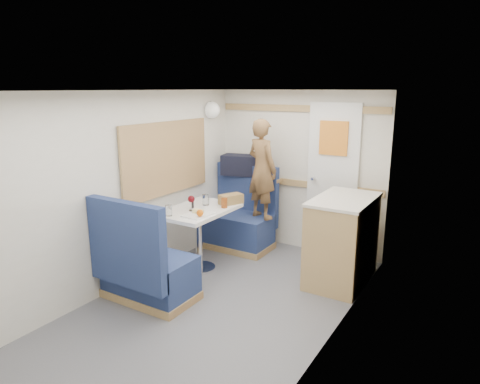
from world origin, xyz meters
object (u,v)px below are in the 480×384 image
Objects in this scene: tray at (198,215)px; tumbler_left at (169,211)px; bench_near at (145,272)px; duffel_bag at (243,165)px; galley_counter at (342,239)px; beer_glass at (224,203)px; tumbler_right at (206,200)px; dome_light at (212,110)px; person at (262,169)px; pepper_grinder at (192,204)px; bench_far at (239,224)px; bread_loaf at (231,199)px; dinette_table at (199,222)px; orange_fruit at (200,213)px; wine_glass at (191,200)px; cheese_block at (198,211)px.

tray is 2.69× the size of tumbler_left.
duffel_bag is at bearing 92.54° from bench_near.
tumbler_left is (-1.57, -0.92, 0.31)m from galley_counter.
tumbler_right is at bearing -176.59° from beer_glass.
dome_light is 1.00m from person.
tray is at bearing 33.58° from tumbler_left.
tumbler_left is 1.30× the size of pepper_grinder.
bench_far is 3.95× the size of bread_loaf.
pepper_grinder is at bearing 84.23° from person.
dinette_table is at bearing -98.93° from duffel_bag.
tumbler_left is at bearing -98.64° from tumbler_right.
orange_fruit is at bearing -41.14° from pepper_grinder.
galley_counter is 1.52m from orange_fruit.
tray is (0.15, 0.66, 0.43)m from bench_near.
person is at bearing 80.46° from tray.
bench_near is 3.42× the size of tray.
galley_counter is 0.75× the size of person.
orange_fruit is 0.43× the size of wine_glass.
tumbler_left is (-0.10, 0.49, 0.48)m from bench_near.
person is at bearing 68.75° from dinette_table.
person is at bearing 80.83° from beer_glass.
orange_fruit is at bearing 103.62° from person.
tray is at bearing -100.19° from beer_glass.
dinette_table is 0.29m from wine_glass.
person is at bearing 79.20° from cheese_block.
tray is 3.51× the size of pepper_grinder.
galley_counter reaches higher than bread_loaf.
wine_glass is (-0.24, 0.17, 0.07)m from orange_fruit.
tray is (0.15, -1.07, 0.43)m from bench_far.
bench_near is 0.80m from tray.
tumbler_right is at bearing 96.32° from dinette_table.
dome_light reaches higher than pepper_grinder.
dinette_table is 10.52× the size of pepper_grinder.
dome_light is at bearing 132.76° from beer_glass.
beer_glass reaches higher than pepper_grinder.
tray is at bearing -81.75° from bench_far.
tray is at bearing 76.78° from bench_near.
cheese_block is at bearing -82.61° from bench_far.
cheese_block is at bearing -62.98° from dome_light.
cheese_block is 0.19m from wine_glass.
tumbler_left reaches higher than tray.
tumbler_left reaches higher than pepper_grinder.
dinette_table is 1.51m from dome_light.
bench_near is 1.91× the size of duffel_bag.
tumbler_left is at bearing -146.42° from tray.
duffel_bag reaches higher than wine_glass.
bench_far is at bearing 2.12° from dome_light.
duffel_bag is 1.45m from orange_fruit.
bench_near is at bearing 98.16° from person.
wine_glass reaches higher than tray.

